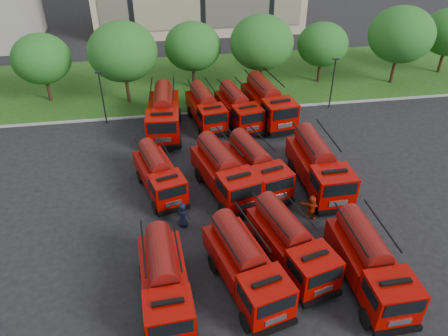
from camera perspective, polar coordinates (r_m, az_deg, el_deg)
The scene contains 28 objects.
ground at distance 28.91m, azimuth 2.85°, elevation -8.76°, with size 140.00×140.00×0.00m, color black.
lawn at distance 50.85m, azimuth -2.98°, elevation 11.39°, with size 70.00×16.00×0.12m, color #154412.
curb at distance 43.52m, azimuth -1.78°, elevation 7.35°, with size 70.00×0.30×0.14m, color gray.
tree_1 at distance 47.60m, azimuth -22.75°, elevation 13.02°, with size 5.71×5.71×6.98m.
tree_2 at distance 44.67m, azimuth -13.10°, elevation 14.58°, with size 6.72×6.72×8.22m.
tree_3 at distance 47.27m, azimuth -4.12°, elevation 15.56°, with size 5.88×5.88×7.19m.
tree_4 at distance 46.77m, azimuth 4.95°, elevation 16.01°, with size 6.55×6.55×8.01m.
tree_5 at distance 49.99m, azimuth 12.76°, elevation 15.47°, with size 5.46×5.46×6.68m.
tree_6 at distance 51.79m, azimuth 22.14°, elevation 15.85°, with size 6.89×6.89×8.42m.
lamp_post_0 at distance 41.77m, azimuth -15.63°, elevation 9.17°, with size 0.60×0.25×5.11m.
lamp_post_1 at distance 44.65m, azimuth 14.03°, elevation 11.05°, with size 0.60×0.25×5.11m.
fire_truck_0 at distance 24.21m, azimuth -7.77°, elevation -14.48°, with size 2.93×7.17×3.20m.
fire_truck_1 at distance 24.74m, azimuth 2.80°, elevation -12.62°, with size 4.19×7.58×3.28m.
fire_truck_2 at distance 26.29m, azimuth 8.65°, elevation -9.66°, with size 4.18×7.48×3.23m.
fire_truck_3 at distance 26.08m, azimuth 18.46°, elevation -11.72°, with size 2.81×7.39×3.34m.
fire_truck_4 at distance 32.08m, azimuth -8.52°, elevation -0.76°, with size 3.93×6.94×3.00m.
fire_truck_5 at distance 31.60m, azimuth -0.02°, elevation -0.50°, with size 4.42×7.84×3.39m.
fire_truck_6 at distance 32.44m, azimuth 4.21°, elevation 0.28°, with size 4.16×7.52×3.25m.
fire_truck_7 at distance 32.78m, azimuth 12.23°, elevation 0.25°, with size 3.07×7.94×3.58m.
fire_truck_8 at distance 39.66m, azimuth -7.90°, elevation 7.08°, with size 3.32×8.17×3.65m.
fire_truck_9 at distance 40.90m, azimuth -2.42°, elevation 7.84°, with size 3.38×7.14×3.12m.
fire_truck_10 at distance 40.87m, azimuth 1.84°, elevation 7.88°, with size 3.71×7.33×3.19m.
fire_truck_11 at distance 41.59m, azimuth 5.75°, elevation 8.55°, with size 3.98×8.31×3.63m.
firefighter_0 at distance 25.70m, azimuth 18.19°, elevation -18.19°, with size 0.55×0.40×1.52m, color #AF2A0D.
firefighter_2 at distance 25.75m, azimuth 19.34°, elevation -18.37°, with size 1.01×0.58×1.73m, color #AF2A0D.
firefighter_3 at distance 26.31m, azimuth 18.46°, elevation -16.63°, with size 1.27×0.65×1.96m, color black.
firefighter_4 at distance 29.69m, azimuth -5.30°, elevation -7.51°, with size 0.91×0.59×1.85m, color black.
firefighter_5 at distance 30.73m, azimuth 11.19°, elevation -6.44°, with size 1.77×0.76×1.91m, color #AF2A0D.
Camera 1 is at (-4.66, -20.69, 19.64)m, focal length 35.00 mm.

